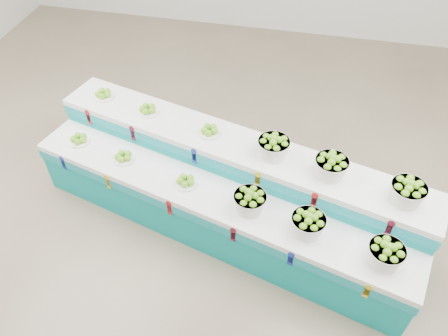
% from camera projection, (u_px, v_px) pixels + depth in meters
% --- Properties ---
extents(ground, '(10.00, 10.00, 0.00)m').
position_uv_depth(ground, '(210.00, 225.00, 5.31)').
color(ground, '#735F4F').
rests_on(ground, ground).
extents(display_stand, '(4.61, 2.27, 1.02)m').
position_uv_depth(display_stand, '(224.00, 190.00, 5.03)').
color(display_stand, '#0A9595').
rests_on(display_stand, ground).
extents(plate_lower_left, '(0.31, 0.31, 0.10)m').
position_uv_depth(plate_lower_left, '(79.00, 139.00, 5.26)').
color(plate_lower_left, white).
rests_on(plate_lower_left, display_stand).
extents(plate_lower_mid, '(0.31, 0.31, 0.10)m').
position_uv_depth(plate_lower_mid, '(123.00, 156.00, 5.05)').
color(plate_lower_mid, white).
rests_on(plate_lower_mid, display_stand).
extents(plate_lower_right, '(0.31, 0.31, 0.10)m').
position_uv_depth(plate_lower_right, '(185.00, 181.00, 4.78)').
color(plate_lower_right, white).
rests_on(plate_lower_right, display_stand).
extents(basket_lower_left, '(0.42, 0.42, 0.25)m').
position_uv_depth(basket_lower_left, '(250.00, 201.00, 4.47)').
color(basket_lower_left, silver).
rests_on(basket_lower_left, display_stand).
extents(basket_lower_mid, '(0.42, 0.42, 0.25)m').
position_uv_depth(basket_lower_mid, '(308.00, 224.00, 4.27)').
color(basket_lower_mid, silver).
rests_on(basket_lower_mid, display_stand).
extents(basket_lower_right, '(0.42, 0.42, 0.25)m').
position_uv_depth(basket_lower_right, '(386.00, 254.00, 4.03)').
color(basket_lower_right, silver).
rests_on(basket_lower_right, display_stand).
extents(plate_upper_left, '(0.31, 0.31, 0.10)m').
position_uv_depth(plate_upper_left, '(103.00, 94.00, 5.40)').
color(plate_upper_left, white).
rests_on(plate_upper_left, display_stand).
extents(plate_upper_mid, '(0.31, 0.31, 0.10)m').
position_uv_depth(plate_upper_mid, '(148.00, 109.00, 5.18)').
color(plate_upper_mid, white).
rests_on(plate_upper_mid, display_stand).
extents(plate_upper_right, '(0.31, 0.31, 0.10)m').
position_uv_depth(plate_upper_right, '(210.00, 130.00, 4.91)').
color(plate_upper_right, white).
rests_on(plate_upper_right, display_stand).
extents(basket_upper_left, '(0.42, 0.42, 0.25)m').
position_uv_depth(basket_upper_left, '(274.00, 147.00, 4.61)').
color(basket_upper_left, silver).
rests_on(basket_upper_left, display_stand).
extents(basket_upper_mid, '(0.42, 0.42, 0.25)m').
position_uv_depth(basket_upper_mid, '(331.00, 166.00, 4.41)').
color(basket_upper_mid, silver).
rests_on(basket_upper_mid, display_stand).
extents(basket_upper_right, '(0.42, 0.42, 0.25)m').
position_uv_depth(basket_upper_right, '(408.00, 192.00, 4.16)').
color(basket_upper_right, silver).
rests_on(basket_upper_right, display_stand).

